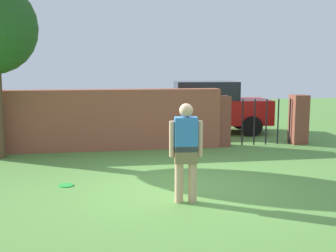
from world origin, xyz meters
TOP-DOWN VIEW (x-y plane):
  - ground_plane at (0.00, 0.00)m, footprint 40.00×40.00m
  - brick_wall at (-1.50, 3.90)m, footprint 6.69×0.50m
  - person at (-0.01, -0.71)m, footprint 0.54×0.26m
  - fence_gate at (3.10, 3.90)m, footprint 2.74×0.44m
  - car at (2.10, 6.28)m, footprint 4.32×2.19m
  - frisbee_green at (-2.02, 0.57)m, footprint 0.27×0.27m

SIDE VIEW (x-z plane):
  - ground_plane at x=0.00m, z-range 0.00..0.00m
  - frisbee_green at x=-2.02m, z-range 0.00..0.02m
  - fence_gate at x=3.10m, z-range 0.00..1.40m
  - brick_wall at x=-1.50m, z-range 0.00..1.60m
  - car at x=2.10m, z-range 0.00..1.72m
  - person at x=-0.01m, z-range 0.09..1.71m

